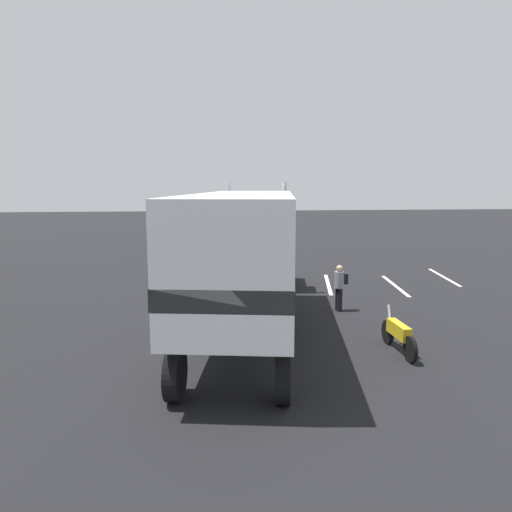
# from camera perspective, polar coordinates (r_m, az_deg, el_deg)

# --- Properties ---
(ground_plane) EXTENTS (120.00, 120.00, 0.00)m
(ground_plane) POSITION_cam_1_polar(r_m,az_deg,el_deg) (21.75, -0.91, -3.19)
(ground_plane) COLOR black
(lane_stripe_near) EXTENTS (4.34, 1.06, 0.01)m
(lane_stripe_near) POSITION_cam_1_polar(r_m,az_deg,el_deg) (21.66, 8.55, -3.31)
(lane_stripe_near) COLOR silver
(lane_stripe_near) RESTS_ON ground_plane
(lane_stripe_mid) EXTENTS (4.38, 0.76, 0.01)m
(lane_stripe_mid) POSITION_cam_1_polar(r_m,az_deg,el_deg) (21.98, 16.16, -3.38)
(lane_stripe_mid) COLOR silver
(lane_stripe_mid) RESTS_ON ground_plane
(lane_stripe_far) EXTENTS (4.37, 0.87, 0.01)m
(lane_stripe_far) POSITION_cam_1_polar(r_m,az_deg,el_deg) (24.76, 21.36, -2.33)
(lane_stripe_far) COLOR silver
(lane_stripe_far) RESTS_ON ground_plane
(semi_truck) EXTENTS (14.38, 4.99, 4.50)m
(semi_truck) POSITION_cam_1_polar(r_m,az_deg,el_deg) (14.76, -0.97, 1.19)
(semi_truck) COLOR white
(semi_truck) RESTS_ON ground_plane
(person_bystander) EXTENTS (0.35, 0.47, 1.63)m
(person_bystander) POSITION_cam_1_polar(r_m,az_deg,el_deg) (17.05, 9.89, -3.51)
(person_bystander) COLOR black
(person_bystander) RESTS_ON ground_plane
(motorcycle) EXTENTS (2.11, 0.25, 1.12)m
(motorcycle) POSITION_cam_1_polar(r_m,az_deg,el_deg) (13.37, 16.53, -8.92)
(motorcycle) COLOR black
(motorcycle) RESTS_ON ground_plane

